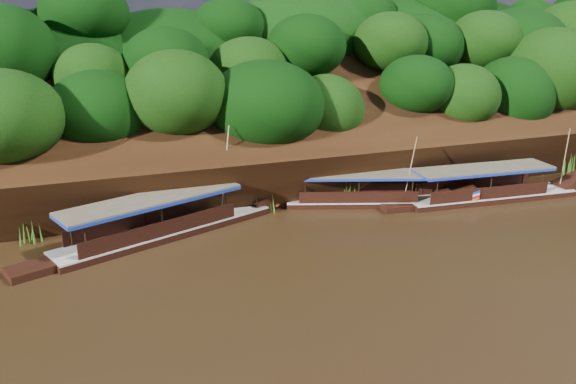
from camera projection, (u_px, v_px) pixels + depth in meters
name	position (u px, v px, depth m)	size (l,w,h in m)	color
ground	(414.00, 258.00, 30.13)	(160.00, 160.00, 0.00)	black
riverbank	(276.00, 137.00, 49.79)	(120.00, 30.06, 19.40)	black
boat_0	(500.00, 191.00, 39.24)	(14.86, 3.24, 5.39)	black
boat_1	(376.00, 197.00, 38.14)	(12.80, 5.91, 5.28)	black
boat_2	(180.00, 223.00, 33.46)	(15.64, 7.54, 6.38)	black
reeds	(311.00, 193.00, 37.74)	(48.78, 2.46, 2.26)	#38721C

